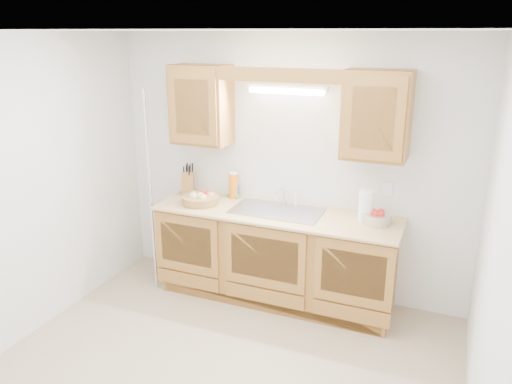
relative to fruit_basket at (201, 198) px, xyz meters
The scene contains 17 objects.
room 1.40m from the fruit_basket, 56.13° to the right, with size 3.52×3.50×2.50m.
base_cabinets 0.92m from the fruit_basket, ahead, with size 2.20×0.60×0.86m, color #A1692F.
countertop 0.77m from the fruit_basket, ahead, with size 2.30×0.63×0.04m, color tan.
upper_cabinet_left 0.90m from the fruit_basket, 108.83° to the left, with size 0.55×0.33×0.75m, color #A1692F.
upper_cabinet_right 1.83m from the fruit_basket, ahead, with size 0.55×0.33×0.75m, color #A1692F.
valance 1.41m from the fruit_basket, ahead, with size 2.20×0.05×0.12m, color #A1692F.
fluorescent_fixture 1.33m from the fruit_basket, 20.30° to the left, with size 0.76×0.08×0.08m.
sink 0.77m from the fruit_basket, ahead, with size 0.84×0.46×0.36m.
wire_shelf_pole 0.48m from the fruit_basket, 155.45° to the right, with size 0.03×0.03×2.00m, color silver.
outlet_plate 1.76m from the fruit_basket, 11.77° to the left, with size 0.08×0.01×0.12m, color white.
fruit_basket is the anchor object (origin of this frame).
knife_block 0.36m from the fruit_basket, 140.18° to the left, with size 0.18×0.21×0.33m.
orange_canister 0.36m from the fruit_basket, 51.30° to the left, with size 0.09×0.09×0.26m.
soap_bottle 0.38m from the fruit_basket, 53.95° to the left, with size 0.08×0.08×0.17m, color blue.
sponge 0.37m from the fruit_basket, 52.86° to the left, with size 0.14×0.11×0.03m.
paper_towel 1.58m from the fruit_basket, ahead, with size 0.16×0.16×0.33m.
apple_bowl 1.67m from the fruit_basket, ahead, with size 0.33×0.33×0.13m.
Camera 1 is at (1.48, -2.90, 2.49)m, focal length 35.00 mm.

